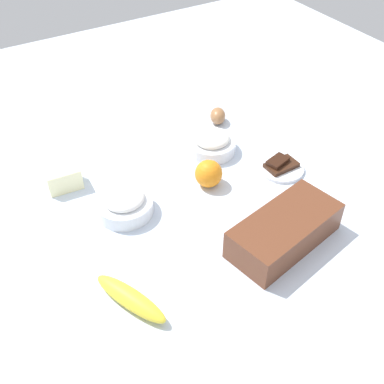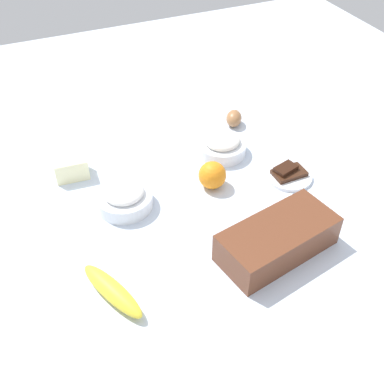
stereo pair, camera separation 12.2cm
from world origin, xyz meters
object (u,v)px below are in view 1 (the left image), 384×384
object	(u,v)px
egg_near_butter	(218,116)
chocolate_plate	(281,167)
flour_bowl	(212,143)
banana	(131,298)
loaf_pan	(285,230)
sugar_bowl	(124,203)
butter_block	(63,178)
orange_fruit	(209,174)

from	to	relation	value
egg_near_butter	chocolate_plate	world-z (taller)	egg_near_butter
flour_bowl	banana	distance (m)	0.58
loaf_pan	sugar_bowl	xyz separation A→B (m)	(0.28, -0.29, -0.01)
flour_bowl	butter_block	size ratio (longest dim) A/B	1.59
loaf_pan	orange_fruit	distance (m)	0.28
loaf_pan	egg_near_butter	xyz separation A→B (m)	(-0.15, -0.52, -0.02)
sugar_bowl	egg_near_butter	xyz separation A→B (m)	(-0.43, -0.23, -0.01)
flour_bowl	chocolate_plate	size ratio (longest dim) A/B	1.10
butter_block	banana	bearing A→B (deg)	88.51
loaf_pan	butter_block	bearing A→B (deg)	-62.44
flour_bowl	sugar_bowl	bearing A→B (deg)	17.88
loaf_pan	sugar_bowl	distance (m)	0.40
orange_fruit	egg_near_butter	xyz separation A→B (m)	(-0.19, -0.25, -0.01)
banana	butter_block	xyz separation A→B (m)	(-0.01, -0.44, 0.01)
loaf_pan	butter_block	world-z (taller)	loaf_pan
sugar_bowl	banana	distance (m)	0.29
loaf_pan	egg_near_butter	bearing A→B (deg)	-117.93
orange_fruit	chocolate_plate	size ratio (longest dim) A/B	0.58
flour_bowl	egg_near_butter	size ratio (longest dim) A/B	2.12
sugar_bowl	butter_block	world-z (taller)	sugar_bowl
chocolate_plate	orange_fruit	bearing A→B (deg)	-13.79
butter_block	orange_fruit	bearing A→B (deg)	150.33
sugar_bowl	chocolate_plate	size ratio (longest dim) A/B	1.12
chocolate_plate	butter_block	bearing A→B (deg)	-24.02
egg_near_butter	sugar_bowl	bearing A→B (deg)	27.70
orange_fruit	egg_near_butter	bearing A→B (deg)	-128.03
flour_bowl	orange_fruit	distance (m)	0.15
sugar_bowl	chocolate_plate	world-z (taller)	sugar_bowl
chocolate_plate	egg_near_butter	bearing A→B (deg)	-86.32
chocolate_plate	flour_bowl	bearing A→B (deg)	-55.52
chocolate_plate	loaf_pan	bearing A→B (deg)	52.02
orange_fruit	egg_near_butter	world-z (taller)	orange_fruit
sugar_bowl	butter_block	size ratio (longest dim) A/B	1.62
loaf_pan	banana	world-z (taller)	loaf_pan
flour_bowl	banana	bearing A→B (deg)	40.12
loaf_pan	butter_block	distance (m)	0.60
loaf_pan	orange_fruit	bearing A→B (deg)	-93.54
loaf_pan	egg_near_butter	world-z (taller)	loaf_pan
flour_bowl	banana	xyz separation A→B (m)	(0.44, 0.37, -0.01)
flour_bowl	egg_near_butter	world-z (taller)	flour_bowl
loaf_pan	orange_fruit	size ratio (longest dim) A/B	3.97
orange_fruit	butter_block	size ratio (longest dim) A/B	0.84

